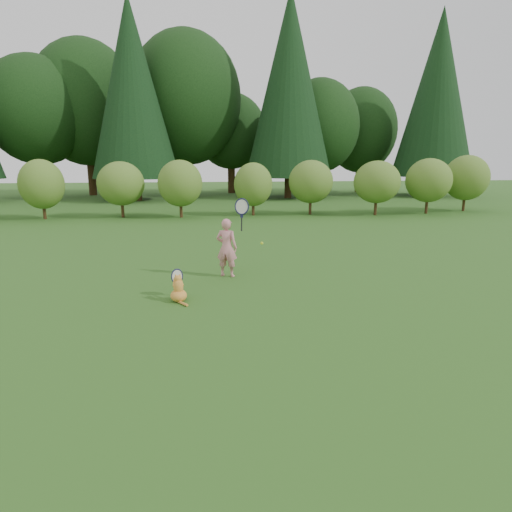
{
  "coord_description": "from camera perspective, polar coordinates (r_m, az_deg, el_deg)",
  "views": [
    {
      "loc": [
        -0.94,
        -7.52,
        2.55
      ],
      "look_at": [
        0.2,
        0.8,
        0.7
      ],
      "focal_mm": 30.0,
      "sensor_mm": 36.0,
      "label": 1
    }
  ],
  "objects": [
    {
      "name": "child",
      "position": [
        9.64,
        -3.86,
        1.3
      ],
      "size": [
        0.78,
        0.5,
        1.99
      ],
      "rotation": [
        0.0,
        0.0,
        2.75
      ],
      "color": "pink",
      "rests_on": "ground"
    },
    {
      "name": "shrub_row",
      "position": [
        20.58,
        -5.24,
        9.16
      ],
      "size": [
        28.0,
        3.0,
        2.8
      ],
      "primitive_type": null,
      "color": "#577825",
      "rests_on": "ground"
    },
    {
      "name": "ground",
      "position": [
        8.0,
        -0.65,
        -6.17
      ],
      "size": [
        100.0,
        100.0,
        0.0
      ],
      "primitive_type": "plane",
      "color": "#265117",
      "rests_on": "ground"
    },
    {
      "name": "tennis_ball",
      "position": [
        8.51,
        0.78,
        1.72
      ],
      "size": [
        0.06,
        0.06,
        0.06
      ],
      "color": "#CCE51B",
      "rests_on": "ground"
    },
    {
      "name": "cat",
      "position": [
        8.13,
        -10.32,
        -4.1
      ],
      "size": [
        0.4,
        0.7,
        0.71
      ],
      "rotation": [
        0.0,
        0.0,
        0.11
      ],
      "color": "orange",
      "rests_on": "ground"
    },
    {
      "name": "woodland_backdrop",
      "position": [
        30.94,
        -6.41,
        21.55
      ],
      "size": [
        48.0,
        10.0,
        15.0
      ],
      "primitive_type": null,
      "color": "black",
      "rests_on": "ground"
    }
  ]
}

